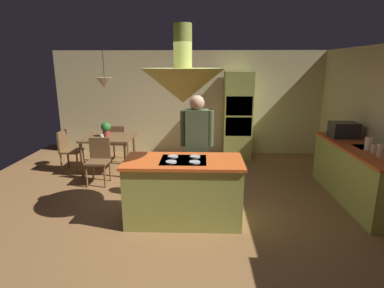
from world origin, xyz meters
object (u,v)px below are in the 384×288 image
at_px(dining_table, 109,141).
at_px(canister_flour, 382,150).
at_px(oven_tower, 237,115).
at_px(chair_facing_island, 99,158).
at_px(kitchen_island, 184,190).
at_px(chair_by_back_wall, 118,141).
at_px(person_at_island, 197,142).
at_px(canister_sugar, 375,149).
at_px(microwave_on_counter, 344,130).
at_px(canister_tea, 369,144).
at_px(potted_plant_on_table, 106,128).
at_px(chair_at_corner, 68,148).
at_px(cup_on_table, 102,137).

height_order(dining_table, canister_flour, canister_flour).
xyz_separation_m(oven_tower, dining_table, (-2.80, -1.14, -0.38)).
bearing_deg(chair_facing_island, canister_flour, -14.80).
height_order(kitchen_island, chair_by_back_wall, kitchen_island).
bearing_deg(kitchen_island, chair_facing_island, 139.95).
xyz_separation_m(person_at_island, canister_sugar, (2.66, -0.26, -0.02)).
xyz_separation_m(chair_facing_island, microwave_on_counter, (4.54, 0.06, 0.56)).
relative_size(chair_facing_island, canister_tea, 4.22).
distance_m(oven_tower, dining_table, 3.05).
bearing_deg(chair_by_back_wall, microwave_on_counter, 164.18).
bearing_deg(potted_plant_on_table, canister_sugar, -20.48).
distance_m(chair_facing_island, chair_by_back_wall, 1.34).
bearing_deg(microwave_on_counter, chair_by_back_wall, 164.18).
height_order(oven_tower, microwave_on_counter, oven_tower).
xyz_separation_m(canister_tea, microwave_on_counter, (0.00, 0.90, 0.04)).
height_order(chair_by_back_wall, canister_sugar, canister_sugar).
xyz_separation_m(chair_by_back_wall, canister_flour, (4.54, -2.54, 0.52)).
relative_size(person_at_island, canister_flour, 8.75).
height_order(canister_tea, microwave_on_counter, microwave_on_counter).
bearing_deg(chair_by_back_wall, dining_table, 90.00).
distance_m(dining_table, chair_at_corner, 0.90).
bearing_deg(chair_facing_island, canister_sugar, -12.66).
xyz_separation_m(oven_tower, canister_sugar, (1.74, -2.83, -0.04)).
bearing_deg(chair_at_corner, chair_by_back_wall, -52.85).
bearing_deg(cup_on_table, chair_by_back_wall, 86.02).
distance_m(oven_tower, canister_flour, 3.48).
distance_m(kitchen_island, person_at_island, 0.89).
relative_size(canister_sugar, microwave_on_counter, 0.31).
relative_size(oven_tower, person_at_island, 1.18).
relative_size(person_at_island, chair_at_corner, 2.02).
bearing_deg(potted_plant_on_table, canister_tea, -18.48).
xyz_separation_m(person_at_island, canister_flour, (2.66, -0.44, 0.01)).
xyz_separation_m(chair_by_back_wall, canister_tea, (4.54, -2.18, 0.52)).
relative_size(kitchen_island, cup_on_table, 18.61).
relative_size(kitchen_island, chair_at_corner, 1.92).
relative_size(kitchen_island, microwave_on_counter, 3.64).
bearing_deg(kitchen_island, canister_sugar, 8.21).
distance_m(oven_tower, potted_plant_on_table, 3.06).
bearing_deg(canister_flour, chair_facing_island, 165.20).
bearing_deg(person_at_island, chair_facing_island, 158.05).
xyz_separation_m(chair_at_corner, potted_plant_on_table, (0.84, 0.02, 0.42)).
height_order(person_at_island, canister_flour, person_at_island).
height_order(chair_by_back_wall, canister_flour, canister_flour).
bearing_deg(oven_tower, chair_at_corner, -162.77).
relative_size(chair_at_corner, cup_on_table, 9.67).
relative_size(oven_tower, chair_at_corner, 2.38).
height_order(oven_tower, dining_table, oven_tower).
height_order(potted_plant_on_table, cup_on_table, potted_plant_on_table).
bearing_deg(kitchen_island, chair_by_back_wall, 121.53).
bearing_deg(chair_by_back_wall, person_at_island, 131.79).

